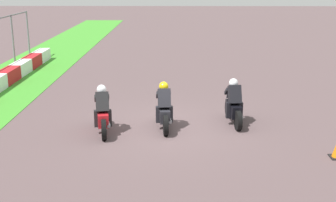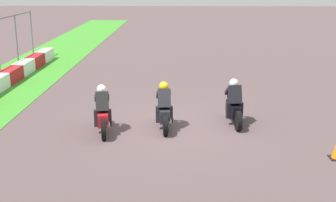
% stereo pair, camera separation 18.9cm
% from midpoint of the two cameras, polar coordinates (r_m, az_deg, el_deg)
% --- Properties ---
extents(ground_plane, '(120.00, 120.00, 0.00)m').
position_cam_midpoint_polar(ground_plane, '(14.62, -0.34, -3.40)').
color(ground_plane, '#564445').
extents(rider_lane_a, '(2.04, 0.56, 1.51)m').
position_cam_midpoint_polar(rider_lane_a, '(14.99, 7.97, -0.56)').
color(rider_lane_a, black).
rests_on(rider_lane_a, ground_plane).
extents(rider_lane_b, '(2.04, 0.56, 1.51)m').
position_cam_midpoint_polar(rider_lane_b, '(14.40, -0.88, -1.09)').
color(rider_lane_b, black).
rests_on(rider_lane_b, ground_plane).
extents(rider_lane_c, '(2.03, 0.62, 1.51)m').
position_cam_midpoint_polar(rider_lane_c, '(14.17, -8.67, -1.55)').
color(rider_lane_c, black).
rests_on(rider_lane_c, ground_plane).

